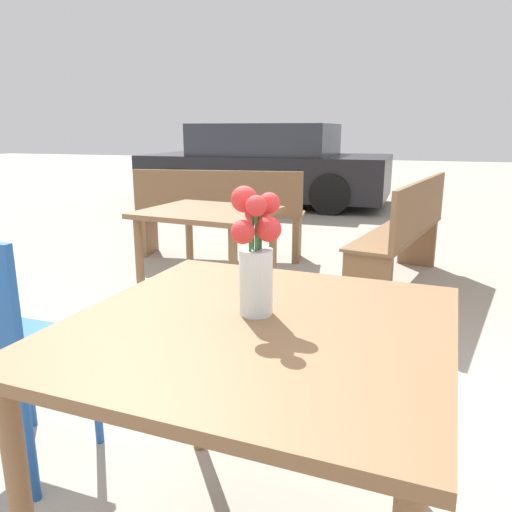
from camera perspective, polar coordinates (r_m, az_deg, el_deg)
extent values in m
cube|color=brown|center=(1.28, 0.32, -8.09)|extent=(1.00, 1.01, 0.03)
cylinder|color=brown|center=(1.93, -6.72, -12.16)|extent=(0.05, 0.05, 0.71)
cylinder|color=brown|center=(1.74, 18.84, -16.04)|extent=(0.05, 0.05, 0.71)
cylinder|color=silver|center=(1.29, 0.00, -2.99)|extent=(0.09, 0.09, 0.17)
cylinder|color=silver|center=(1.30, 0.00, -4.45)|extent=(0.08, 0.08, 0.10)
cylinder|color=#337038|center=(1.28, 0.30, -2.05)|extent=(0.01, 0.01, 0.20)
sphere|color=red|center=(1.25, 1.46, 3.09)|extent=(0.06, 0.06, 0.06)
cylinder|color=#337038|center=(1.29, 0.52, -0.57)|extent=(0.01, 0.01, 0.26)
sphere|color=red|center=(1.28, 1.42, 6.05)|extent=(0.06, 0.06, 0.06)
cylinder|color=#337038|center=(1.30, 0.01, -1.13)|extent=(0.01, 0.01, 0.23)
sphere|color=red|center=(1.29, 0.03, 4.93)|extent=(0.06, 0.06, 0.06)
cylinder|color=#337038|center=(1.28, -0.37, -0.45)|extent=(0.01, 0.01, 0.27)
sphere|color=red|center=(1.27, -1.36, 6.51)|extent=(0.07, 0.07, 0.07)
cylinder|color=#337038|center=(1.27, -0.68, -2.25)|extent=(0.01, 0.01, 0.20)
sphere|color=red|center=(1.22, -1.48, 2.78)|extent=(0.06, 0.06, 0.06)
cylinder|color=#337038|center=(1.26, 0.01, -0.79)|extent=(0.01, 0.01, 0.27)
sphere|color=red|center=(1.20, 0.02, 5.76)|extent=(0.05, 0.05, 0.05)
cube|color=#1E519E|center=(2.00, -25.24, -9.40)|extent=(0.42, 0.42, 0.03)
cylinder|color=#1E519E|center=(2.32, -24.62, -12.50)|extent=(0.03, 0.03, 0.44)
cylinder|color=#1E519E|center=(2.11, -17.81, -14.58)|extent=(0.03, 0.03, 0.44)
cylinder|color=#1E519E|center=(1.90, -24.44, -18.76)|extent=(0.03, 0.03, 0.44)
cube|color=brown|center=(4.04, 15.90, 2.67)|extent=(0.68, 1.65, 0.02)
cube|color=brown|center=(3.97, 18.35, 5.38)|extent=(0.36, 1.58, 0.40)
cube|color=brown|center=(3.39, 12.52, -3.20)|extent=(0.33, 0.12, 0.43)
cube|color=brown|center=(4.79, 17.93, 1.55)|extent=(0.33, 0.12, 0.43)
cube|color=brown|center=(4.83, -4.05, 5.02)|extent=(1.63, 0.59, 0.02)
cube|color=brown|center=(4.65, -4.56, 7.26)|extent=(1.59, 0.27, 0.40)
cube|color=brown|center=(5.10, -12.11, 2.65)|extent=(0.11, 0.33, 0.43)
cube|color=brown|center=(4.75, 4.70, 2.10)|extent=(0.11, 0.33, 0.43)
cube|color=brown|center=(3.03, -5.55, 5.00)|extent=(0.82, 0.75, 0.03)
cylinder|color=brown|center=(3.07, -13.06, -2.34)|extent=(0.05, 0.05, 0.71)
cylinder|color=brown|center=(2.74, -2.61, -3.99)|extent=(0.05, 0.05, 0.71)
cylinder|color=brown|center=(3.50, -7.56, -0.03)|extent=(0.05, 0.05, 0.71)
cylinder|color=brown|center=(3.21, 1.92, -1.20)|extent=(0.05, 0.05, 0.71)
cube|color=black|center=(8.48, 1.20, 9.26)|extent=(3.98, 1.90, 0.66)
cube|color=#2D333D|center=(8.45, 1.22, 13.18)|extent=(2.19, 1.74, 0.50)
cylinder|color=black|center=(9.11, 10.36, 8.30)|extent=(0.60, 0.18, 0.60)
cylinder|color=black|center=(7.36, 8.46, 6.99)|extent=(0.60, 0.18, 0.60)
cylinder|color=black|center=(9.75, -4.32, 8.86)|extent=(0.60, 0.18, 0.60)
cylinder|color=black|center=(8.13, -9.08, 7.65)|extent=(0.60, 0.18, 0.60)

